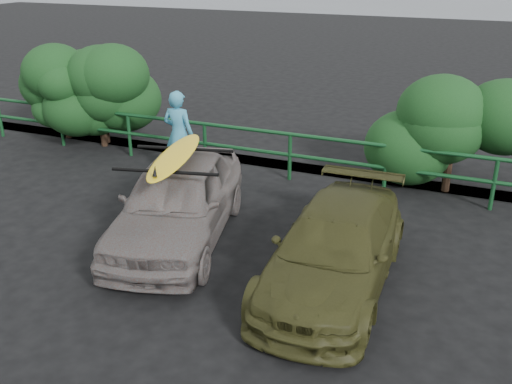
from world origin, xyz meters
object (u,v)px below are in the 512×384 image
at_px(olive_vehicle, 334,249).
at_px(man, 179,134).
at_px(surfboard, 175,156).
at_px(sedan, 178,201).
at_px(guardrail, 246,150).

relative_size(olive_vehicle, man, 2.12).
relative_size(olive_vehicle, surfboard, 1.65).
bearing_deg(sedan, man, 105.77).
xyz_separation_m(sedan, surfboard, (0.00, 0.00, 0.78)).
bearing_deg(man, olive_vehicle, 144.57).
distance_m(olive_vehicle, surfboard, 2.95).
bearing_deg(surfboard, guardrail, 80.07).
bearing_deg(surfboard, sedan, 166.39).
xyz_separation_m(sedan, man, (-1.44, 2.56, 0.24)).
bearing_deg(man, surfboard, 119.06).
distance_m(guardrail, man, 1.48).
distance_m(sedan, olive_vehicle, 2.81).
xyz_separation_m(man, surfboard, (1.44, -2.56, 0.54)).
xyz_separation_m(sedan, olive_vehicle, (2.78, -0.41, -0.12)).
bearing_deg(sedan, surfboard, -13.61).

